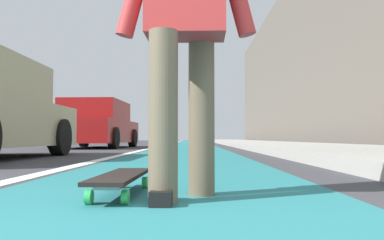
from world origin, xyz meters
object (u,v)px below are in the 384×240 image
object	(u,v)px
parked_car_mid	(97,126)
traffic_light	(166,95)
skateboard	(121,178)
skater_person	(185,14)

from	to	relation	value
parked_car_mid	traffic_light	bearing A→B (deg)	-6.91
parked_car_mid	skateboard	bearing A→B (deg)	-165.46
skateboard	parked_car_mid	size ratio (longest dim) A/B	0.19
skater_person	parked_car_mid	distance (m)	10.89
skateboard	skater_person	world-z (taller)	skater_person
traffic_light	parked_car_mid	bearing A→B (deg)	173.09
skater_person	traffic_light	distance (m)	21.84
skater_person	traffic_light	world-z (taller)	traffic_light
traffic_light	skater_person	bearing A→B (deg)	-175.62
skater_person	parked_car_mid	bearing A→B (deg)	16.10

